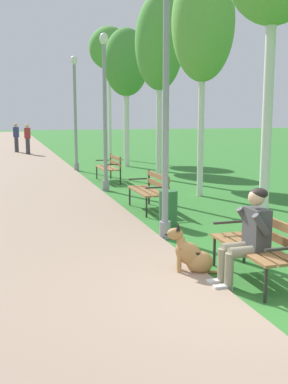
# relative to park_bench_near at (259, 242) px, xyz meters

# --- Properties ---
(ground_plane) EXTENTS (120.00, 120.00, 0.00)m
(ground_plane) POSITION_rel_park_bench_near_xyz_m (-0.41, -0.56, -0.51)
(ground_plane) COLOR #33752D
(paved_path) EXTENTS (3.83, 60.00, 0.04)m
(paved_path) POSITION_rel_park_bench_near_xyz_m (-2.48, 23.44, -0.49)
(paved_path) COLOR gray
(paved_path) RESTS_ON ground
(park_bench_near) EXTENTS (0.55, 1.50, 0.85)m
(park_bench_near) POSITION_rel_park_bench_near_xyz_m (0.00, 0.00, 0.00)
(park_bench_near) COLOR olive
(park_bench_near) RESTS_ON ground
(park_bench_mid) EXTENTS (0.55, 1.50, 0.85)m
(park_bench_mid) POSITION_rel_park_bench_near_xyz_m (-0.01, 4.70, 0.00)
(park_bench_mid) COLOR olive
(park_bench_mid) RESTS_ON ground
(park_bench_far) EXTENTS (0.55, 1.50, 0.85)m
(park_bench_far) POSITION_rel_park_bench_near_xyz_m (0.09, 9.40, 0.00)
(park_bench_far) COLOR olive
(park_bench_far) RESTS_ON ground
(person_seated_on_near_bench) EXTENTS (0.74, 0.49, 1.25)m
(person_seated_on_near_bench) POSITION_rel_park_bench_near_xyz_m (-0.21, -0.10, 0.17)
(person_seated_on_near_bench) COLOR gray
(person_seated_on_near_bench) RESTS_ON ground
(dog_shepherd) EXTENTS (0.81, 0.42, 0.71)m
(dog_shepherd) POSITION_rel_park_bench_near_xyz_m (-0.73, 0.48, -0.25)
(dog_shepherd) COLOR #B27F47
(dog_shepherd) RESTS_ON ground
(lamp_post_near) EXTENTS (0.24, 0.24, 4.60)m
(lamp_post_near) POSITION_rel_park_bench_near_xyz_m (-0.48, 2.33, 1.87)
(lamp_post_near) COLOR gray
(lamp_post_near) RESTS_ON ground
(lamp_post_mid) EXTENTS (0.24, 0.24, 4.32)m
(lamp_post_mid) POSITION_rel_park_bench_near_xyz_m (-0.41, 7.68, 1.72)
(lamp_post_mid) COLOR gray
(lamp_post_mid) RESTS_ON ground
(lamp_post_far) EXTENTS (0.24, 0.24, 4.29)m
(lamp_post_far) POSITION_rel_park_bench_near_xyz_m (-0.52, 12.61, 1.70)
(lamp_post_far) COLOR gray
(lamp_post_far) RESTS_ON ground
(birch_tree_third) EXTENTS (1.59, 1.61, 5.91)m
(birch_tree_third) POSITION_rel_park_bench_near_xyz_m (1.82, 6.14, 3.89)
(birch_tree_third) COLOR silver
(birch_tree_third) RESTS_ON ground
(birch_tree_fourth) EXTENTS (1.58, 1.59, 5.96)m
(birch_tree_fourth) POSITION_rel_park_bench_near_xyz_m (1.81, 9.59, 3.89)
(birch_tree_fourth) COLOR silver
(birch_tree_fourth) RESTS_ON ground
(birch_tree_fifth) EXTENTS (1.83, 1.70, 5.56)m
(birch_tree_fifth) POSITION_rel_park_bench_near_xyz_m (1.73, 13.58, 3.65)
(birch_tree_fifth) COLOR silver
(birch_tree_fifth) RESTS_ON ground
(birch_tree_sixth) EXTENTS (1.92, 1.79, 6.26)m
(birch_tree_sixth) POSITION_rel_park_bench_near_xyz_m (1.84, 17.27, 4.70)
(birch_tree_sixth) COLOR silver
(birch_tree_sixth) RESTS_ON ground
(litter_bin) EXTENTS (0.36, 0.36, 0.70)m
(litter_bin) POSITION_rel_park_bench_near_xyz_m (-0.13, 3.16, -0.16)
(litter_bin) COLOR #2D6638
(litter_bin) RESTS_ON ground
(pedestrian_distant) EXTENTS (0.32, 0.22, 1.65)m
(pedestrian_distant) POSITION_rel_park_bench_near_xyz_m (-1.96, 20.35, 0.33)
(pedestrian_distant) COLOR #383842
(pedestrian_distant) RESTS_ON ground
(pedestrian_further_distant) EXTENTS (0.32, 0.22, 1.65)m
(pedestrian_further_distant) POSITION_rel_park_bench_near_xyz_m (-2.51, 21.97, 0.33)
(pedestrian_further_distant) COLOR #383842
(pedestrian_further_distant) RESTS_ON ground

